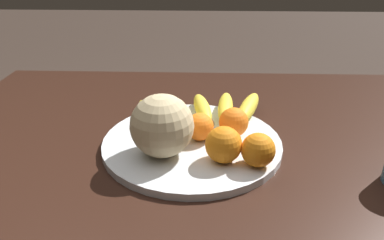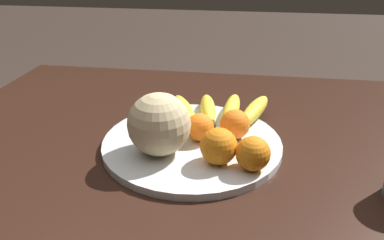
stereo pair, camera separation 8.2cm
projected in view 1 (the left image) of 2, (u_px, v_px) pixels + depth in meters
The scene contains 9 objects.
kitchen_table at pixel (195, 184), 0.87m from camera, with size 1.33×1.10×0.70m.
fruit_bowl at pixel (192, 143), 0.85m from camera, with size 0.40×0.40×0.02m.
melon at pixel (162, 126), 0.76m from camera, with size 0.13×0.13×0.13m.
banana_bunch at pixel (206, 109), 0.95m from camera, with size 0.35×0.21×0.04m.
orange_front_left at pixel (200, 127), 0.84m from camera, with size 0.06×0.06×0.06m.
orange_front_right at pixel (234, 122), 0.85m from camera, with size 0.07×0.07×0.07m.
orange_mid_center at pixel (224, 145), 0.75m from camera, with size 0.08×0.08×0.08m.
orange_back_left at pixel (258, 150), 0.74m from camera, with size 0.07×0.07×0.07m.
produce_tag at pixel (210, 133), 0.87m from camera, with size 0.10×0.08×0.00m.
Camera 1 is at (-0.02, 0.71, 1.13)m, focal length 35.00 mm.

